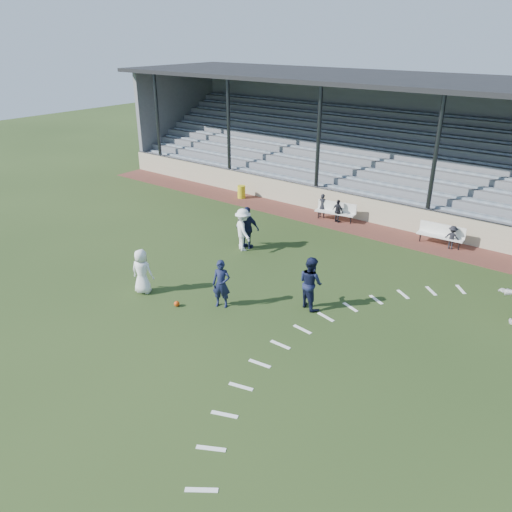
{
  "coord_description": "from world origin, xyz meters",
  "views": [
    {
      "loc": [
        10.01,
        -10.57,
        8.75
      ],
      "look_at": [
        0.0,
        2.5,
        1.3
      ],
      "focal_mm": 35.0,
      "sensor_mm": 36.0,
      "label": 1
    }
  ],
  "objects_px": {
    "player_navy_lead": "(221,284)",
    "bench_left": "(336,210)",
    "bench_right": "(441,233)",
    "football": "(177,304)",
    "trash_bin": "(241,192)",
    "player_white_lead": "(142,271)"
  },
  "relations": [
    {
      "from": "trash_bin",
      "to": "football",
      "type": "bearing_deg",
      "value": -61.45
    },
    {
      "from": "bench_left",
      "to": "player_white_lead",
      "type": "xyz_separation_m",
      "value": [
        -1.85,
        -10.94,
        0.26
      ]
    },
    {
      "from": "trash_bin",
      "to": "player_navy_lead",
      "type": "xyz_separation_m",
      "value": [
        7.18,
        -9.96,
        0.48
      ]
    },
    {
      "from": "trash_bin",
      "to": "football",
      "type": "relative_size",
      "value": 3.65
    },
    {
      "from": "trash_bin",
      "to": "player_navy_lead",
      "type": "relative_size",
      "value": 0.42
    },
    {
      "from": "bench_left",
      "to": "trash_bin",
      "type": "xyz_separation_m",
      "value": [
        -6.09,
        -0.0,
        -0.2
      ]
    },
    {
      "from": "football",
      "to": "bench_left",
      "type": "bearing_deg",
      "value": 89.24
    },
    {
      "from": "bench_right",
      "to": "football",
      "type": "xyz_separation_m",
      "value": [
        -5.4,
        -10.99,
        -0.49
      ]
    },
    {
      "from": "bench_left",
      "to": "football",
      "type": "xyz_separation_m",
      "value": [
        -0.14,
        -10.94,
        -0.49
      ]
    },
    {
      "from": "player_navy_lead",
      "to": "bench_right",
      "type": "bearing_deg",
      "value": 42.34
    },
    {
      "from": "trash_bin",
      "to": "player_white_lead",
      "type": "relative_size",
      "value": 0.43
    },
    {
      "from": "bench_right",
      "to": "trash_bin",
      "type": "bearing_deg",
      "value": 177.62
    },
    {
      "from": "player_white_lead",
      "to": "player_navy_lead",
      "type": "bearing_deg",
      "value": 179.11
    },
    {
      "from": "trash_bin",
      "to": "bench_left",
      "type": "bearing_deg",
      "value": 0.01
    },
    {
      "from": "bench_right",
      "to": "player_navy_lead",
      "type": "bearing_deg",
      "value": -115.26
    },
    {
      "from": "football",
      "to": "player_navy_lead",
      "type": "xyz_separation_m",
      "value": [
        1.23,
        0.98,
        0.76
      ]
    },
    {
      "from": "bench_left",
      "to": "bench_right",
      "type": "distance_m",
      "value": 5.26
    },
    {
      "from": "bench_right",
      "to": "football",
      "type": "height_order",
      "value": "bench_right"
    },
    {
      "from": "player_navy_lead",
      "to": "bench_left",
      "type": "bearing_deg",
      "value": 71.17
    },
    {
      "from": "bench_right",
      "to": "bench_left",
      "type": "bearing_deg",
      "value": 177.94
    },
    {
      "from": "bench_right",
      "to": "trash_bin",
      "type": "relative_size",
      "value": 2.8
    },
    {
      "from": "trash_bin",
      "to": "football",
      "type": "xyz_separation_m",
      "value": [
        5.95,
        -10.94,
        -0.28
      ]
    }
  ]
}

